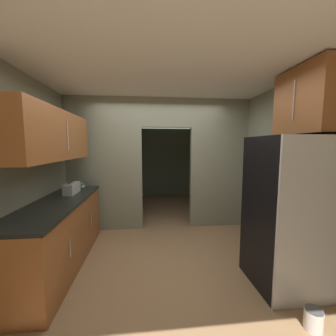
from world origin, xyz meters
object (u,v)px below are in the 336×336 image
at_px(book_stack, 80,186).
at_px(paint_can, 313,320).
at_px(refrigerator, 286,213).
at_px(boombox, 72,188).

distance_m(book_stack, paint_can, 3.58).
xyz_separation_m(refrigerator, paint_can, (-0.13, -0.63, -0.80)).
bearing_deg(paint_can, refrigerator, 78.19).
bearing_deg(book_stack, refrigerator, -28.94).
distance_m(boombox, paint_can, 3.37).
distance_m(boombox, book_stack, 0.40).
bearing_deg(book_stack, paint_can, -39.10).
bearing_deg(boombox, paint_can, -33.59).
xyz_separation_m(refrigerator, boombox, (-2.83, 1.17, 0.11)).
xyz_separation_m(boombox, paint_can, (2.70, -1.79, -0.91)).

